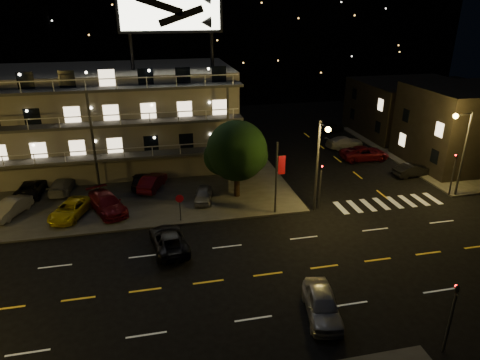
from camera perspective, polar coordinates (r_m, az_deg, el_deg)
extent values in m
plane|color=black|center=(28.74, -0.19, -12.94)|extent=(140.00, 140.00, 0.00)
cube|color=#373634|center=(46.87, -22.66, -0.03)|extent=(44.00, 24.00, 0.15)
cube|color=#373634|center=(57.74, 25.62, 3.57)|extent=(16.00, 24.00, 0.15)
cube|color=gray|center=(48.57, -18.16, 7.52)|extent=(28.00, 12.00, 10.00)
cube|color=gray|center=(47.58, -18.94, 13.62)|extent=(28.00, 12.00, 0.50)
cube|color=#373634|center=(42.51, -18.58, 2.78)|extent=(28.00, 1.80, 0.25)
cube|color=#373634|center=(41.60, -19.12, 6.92)|extent=(28.00, 1.80, 0.25)
cube|color=#373634|center=(40.92, -19.70, 11.23)|extent=(28.00, 1.80, 0.25)
cylinder|color=black|center=(45.10, -14.27, 16.26)|extent=(0.36, 0.36, 3.50)
cylinder|color=black|center=(45.62, -3.75, 16.93)|extent=(0.36, 0.36, 3.50)
cube|color=black|center=(44.97, -9.30, 21.42)|extent=(10.20, 0.50, 4.20)
cube|color=#ECEDC9|center=(44.67, -9.27, 21.41)|extent=(9.60, 0.06, 3.60)
cube|color=black|center=(53.72, 28.87, 6.36)|extent=(14.00, 10.00, 8.50)
cube|color=black|center=(63.10, 21.85, 8.90)|extent=(14.00, 12.00, 7.00)
cube|color=black|center=(93.12, -9.90, 19.37)|extent=(120.00, 20.00, 24.00)
cylinder|color=#2D2D30|center=(36.23, 10.22, 1.69)|extent=(0.20, 0.20, 8.00)
cylinder|color=#2D2D30|center=(34.37, 11.16, 7.15)|extent=(0.12, 1.80, 0.12)
sphere|color=gold|center=(33.70, 11.67, 6.62)|extent=(0.44, 0.44, 0.44)
cylinder|color=#2D2D30|center=(43.41, 27.62, 2.93)|extent=(0.20, 0.20, 8.00)
cylinder|color=#2D2D30|center=(41.95, 27.70, 7.76)|extent=(1.80, 0.12, 0.12)
sphere|color=gold|center=(41.46, 26.82, 7.63)|extent=(0.44, 0.44, 0.44)
cylinder|color=#2D2D30|center=(37.41, 10.59, -1.30)|extent=(0.14, 0.14, 3.60)
imported|color=black|center=(36.56, 10.84, 2.00)|extent=(0.20, 0.16, 1.00)
sphere|color=#FF0C0C|center=(36.49, 10.90, 1.79)|extent=(0.14, 0.14, 0.14)
cylinder|color=#2D2D30|center=(24.95, 26.14, -16.83)|extent=(0.14, 0.14, 3.60)
imported|color=black|center=(23.64, 27.10, -12.45)|extent=(0.20, 0.16, 1.00)
sphere|color=#FF0C0C|center=(23.77, 26.88, -12.50)|extent=(0.14, 0.14, 0.14)
cylinder|color=#2D2D30|center=(43.94, 26.45, 0.29)|extent=(0.14, 0.14, 3.60)
imported|color=black|center=(43.22, 26.97, 3.11)|extent=(0.16, 0.20, 1.00)
sphere|color=#FF0C0C|center=(43.17, 26.82, 2.98)|extent=(0.14, 0.14, 0.14)
cylinder|color=#2D2D30|center=(35.47, 4.83, 0.13)|extent=(0.16, 0.16, 6.40)
cube|color=red|center=(35.17, 5.60, 1.99)|extent=(0.60, 0.04, 1.60)
cylinder|color=#2D2D30|center=(35.18, -7.98, -3.99)|extent=(0.08, 0.08, 2.20)
cylinder|color=red|center=(34.68, -8.06, -2.47)|extent=(0.91, 0.04, 0.91)
cylinder|color=black|center=(39.13, -0.41, -0.43)|extent=(0.52, 0.52, 2.51)
sphere|color=black|center=(38.01, -0.42, 3.93)|extent=(5.44, 5.44, 5.44)
sphere|color=black|center=(38.38, -2.39, 3.10)|extent=(3.35, 3.35, 3.35)
sphere|color=black|center=(38.01, 1.41, 3.25)|extent=(3.14, 3.14, 3.14)
imported|color=#929397|center=(40.63, -28.28, -3.29)|extent=(2.99, 4.37, 1.36)
imported|color=gold|center=(38.31, -21.69, -3.67)|extent=(3.64, 5.11, 1.29)
imported|color=#5A0C15|center=(38.14, -17.32, -2.97)|extent=(4.08, 5.68, 1.53)
imported|color=#929397|center=(38.54, -4.92, -1.95)|extent=(2.18, 3.80, 1.22)
imported|color=black|center=(44.20, -26.05, -0.91)|extent=(2.50, 4.87, 1.31)
imported|color=#929397|center=(43.60, -22.62, -0.65)|extent=(2.29, 4.60, 1.28)
imported|color=black|center=(42.58, -13.23, 0.01)|extent=(1.81, 3.89, 1.29)
imported|color=#5A0C15|center=(41.71, -11.62, -0.22)|extent=(3.05, 4.58, 1.43)
imported|color=black|center=(47.71, 21.95, 1.23)|extent=(4.15, 1.88, 1.32)
imported|color=#5A0C15|center=(51.03, 16.27, 3.45)|extent=(5.63, 2.80, 1.53)
imported|color=#929397|center=(54.71, 13.78, 4.91)|extent=(5.08, 2.66, 1.41)
imported|color=black|center=(61.16, 12.11, 6.86)|extent=(4.14, 2.80, 1.31)
imported|color=#929397|center=(25.85, 10.88, -15.96)|extent=(2.65, 4.78, 1.54)
imported|color=black|center=(31.92, -9.47, -7.82)|extent=(2.96, 5.38, 1.43)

